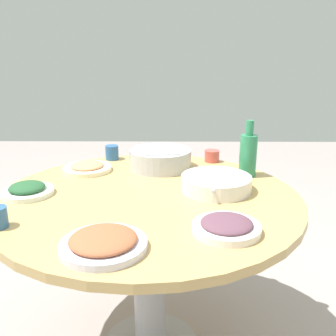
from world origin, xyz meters
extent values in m
cylinder|color=#99999E|center=(0.00, 0.00, 0.37)|extent=(0.13, 0.13, 0.68)
cylinder|color=tan|center=(0.00, 0.00, 0.72)|extent=(1.17, 1.17, 0.03)
cylinder|color=#B2B5BA|center=(-0.04, -0.34, 0.78)|extent=(0.29, 0.29, 0.09)
ellipsoid|color=white|center=(-0.04, -0.34, 0.79)|extent=(0.24, 0.24, 0.10)
cube|color=white|center=(-0.05, -0.26, 0.83)|extent=(0.16, 0.07, 0.01)
cylinder|color=silver|center=(-0.27, -0.05, 0.77)|extent=(0.28, 0.28, 0.06)
cylinder|color=#34150B|center=(-0.27, -0.05, 0.76)|extent=(0.24, 0.24, 0.04)
cylinder|color=silver|center=(-0.27, -0.05, 0.79)|extent=(0.07, 0.30, 0.01)
cylinder|color=silver|center=(0.10, 0.42, 0.75)|extent=(0.24, 0.24, 0.02)
ellipsoid|color=#A55937|center=(0.10, 0.42, 0.77)|extent=(0.19, 0.19, 0.04)
cylinder|color=white|center=(0.46, 0.01, 0.75)|extent=(0.20, 0.20, 0.02)
ellipsoid|color=#24542E|center=(0.46, 0.01, 0.77)|extent=(0.14, 0.14, 0.04)
cylinder|color=white|center=(-0.26, 0.31, 0.75)|extent=(0.21, 0.21, 0.02)
ellipsoid|color=brown|center=(-0.26, 0.31, 0.77)|extent=(0.16, 0.16, 0.03)
cylinder|color=#EFE9C7|center=(0.30, -0.29, 0.75)|extent=(0.22, 0.22, 0.02)
ellipsoid|color=tan|center=(0.30, -0.29, 0.76)|extent=(0.15, 0.15, 0.03)
cylinder|color=#2B8154|center=(-0.42, -0.23, 0.83)|extent=(0.07, 0.07, 0.18)
cylinder|color=#2B8154|center=(-0.42, -0.23, 0.95)|extent=(0.03, 0.03, 0.06)
cylinder|color=#C45049|center=(-0.29, -0.45, 0.77)|extent=(0.07, 0.07, 0.06)
cylinder|color=#2A5B93|center=(0.21, -0.49, 0.77)|extent=(0.07, 0.07, 0.07)
camera|label=1|loc=(-0.09, 1.35, 1.27)|focal=40.17mm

